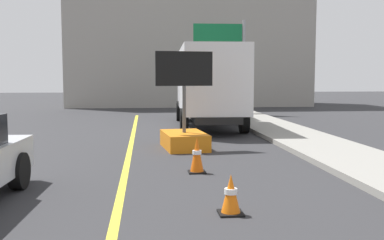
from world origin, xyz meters
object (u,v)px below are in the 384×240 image
Objects in this scene: box_truck at (209,84)px; highway_guide_sign at (229,50)px; traffic_cone_mid_lane at (231,195)px; traffic_cone_far_lane at (197,155)px; arrow_board_trailer at (184,131)px.

highway_guide_sign is at bearing 72.09° from box_truck.
traffic_cone_mid_lane is 0.78× the size of traffic_cone_far_lane.
traffic_cone_mid_lane is (0.15, -6.11, -0.19)m from arrow_board_trailer.
box_truck reaches higher than traffic_cone_mid_lane.
highway_guide_sign reaches higher than box_truck.
highway_guide_sign is 15.25m from traffic_cone_far_lane.
box_truck is at bearing 80.29° from traffic_cone_far_lane.
arrow_board_trailer is at bearing -106.69° from highway_guide_sign.
box_truck reaches higher than arrow_board_trailer.
traffic_cone_far_lane is (-1.46, -8.50, -1.35)m from box_truck.
highway_guide_sign reaches higher than traffic_cone_far_lane.
highway_guide_sign is 18.00m from traffic_cone_mid_lane.
traffic_cone_mid_lane is at bearing -96.48° from box_truck.
traffic_cone_mid_lane is (-3.25, -17.43, -3.13)m from highway_guide_sign.
traffic_cone_far_lane is at bearing -99.71° from box_truck.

